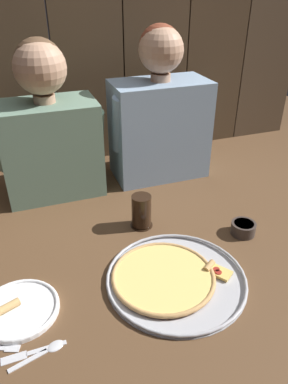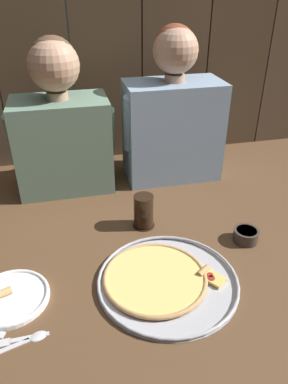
{
  "view_description": "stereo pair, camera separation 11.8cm",
  "coord_description": "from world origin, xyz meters",
  "px_view_note": "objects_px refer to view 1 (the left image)",
  "views": [
    {
      "loc": [
        -0.33,
        -0.85,
        0.78
      ],
      "look_at": [
        0.01,
        0.1,
        0.18
      ],
      "focal_mm": 34.16,
      "sensor_mm": 36.0,
      "label": 1
    },
    {
      "loc": [
        -0.22,
        -0.89,
        0.78
      ],
      "look_at": [
        0.01,
        0.1,
        0.18
      ],
      "focal_mm": 34.16,
      "sensor_mm": 36.0,
      "label": 2
    }
  ],
  "objects_px": {
    "dinner_plate": "(18,309)",
    "diner_left": "(49,129)",
    "diner_right": "(160,114)",
    "drinking_glass": "(141,211)",
    "pizza_tray": "(171,277)",
    "dipping_bowl": "(243,227)"
  },
  "relations": [
    {
      "from": "dinner_plate",
      "to": "diner_left",
      "type": "height_order",
      "value": "diner_left"
    },
    {
      "from": "diner_right",
      "to": "drinking_glass",
      "type": "bearing_deg",
      "value": -120.15
    },
    {
      "from": "pizza_tray",
      "to": "diner_left",
      "type": "relative_size",
      "value": 0.69
    },
    {
      "from": "drinking_glass",
      "to": "diner_right",
      "type": "height_order",
      "value": "diner_right"
    },
    {
      "from": "diner_right",
      "to": "pizza_tray",
      "type": "bearing_deg",
      "value": -108.6
    },
    {
      "from": "diner_right",
      "to": "diner_left",
      "type": "bearing_deg",
      "value": 179.93
    },
    {
      "from": "pizza_tray",
      "to": "diner_left",
      "type": "height_order",
      "value": "diner_left"
    },
    {
      "from": "drinking_glass",
      "to": "dipping_bowl",
      "type": "relative_size",
      "value": 1.44
    },
    {
      "from": "pizza_tray",
      "to": "diner_right",
      "type": "bearing_deg",
      "value": 71.4
    },
    {
      "from": "dinner_plate",
      "to": "diner_left",
      "type": "relative_size",
      "value": 0.36
    },
    {
      "from": "pizza_tray",
      "to": "dinner_plate",
      "type": "xyz_separation_m",
      "value": [
        -0.43,
        0.03,
        -0.0
      ]
    },
    {
      "from": "dipping_bowl",
      "to": "drinking_glass",
      "type": "bearing_deg",
      "value": 153.3
    },
    {
      "from": "pizza_tray",
      "to": "diner_left",
      "type": "xyz_separation_m",
      "value": [
        -0.24,
        0.65,
        0.26
      ]
    },
    {
      "from": "dipping_bowl",
      "to": "pizza_tray",
      "type": "bearing_deg",
      "value": -158.59
    },
    {
      "from": "drinking_glass",
      "to": "diner_right",
      "type": "bearing_deg",
      "value": 59.85
    },
    {
      "from": "drinking_glass",
      "to": "dipping_bowl",
      "type": "xyz_separation_m",
      "value": [
        0.32,
        -0.16,
        -0.04
      ]
    },
    {
      "from": "pizza_tray",
      "to": "diner_right",
      "type": "height_order",
      "value": "diner_right"
    },
    {
      "from": "pizza_tray",
      "to": "drinking_glass",
      "type": "relative_size",
      "value": 3.37
    },
    {
      "from": "diner_left",
      "to": "diner_right",
      "type": "relative_size",
      "value": 0.96
    },
    {
      "from": "diner_right",
      "to": "dinner_plate",
      "type": "bearing_deg",
      "value": -136.38
    },
    {
      "from": "diner_right",
      "to": "dipping_bowl",
      "type": "bearing_deg",
      "value": -78.13
    },
    {
      "from": "drinking_glass",
      "to": "dipping_bowl",
      "type": "bearing_deg",
      "value": -26.7
    }
  ]
}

